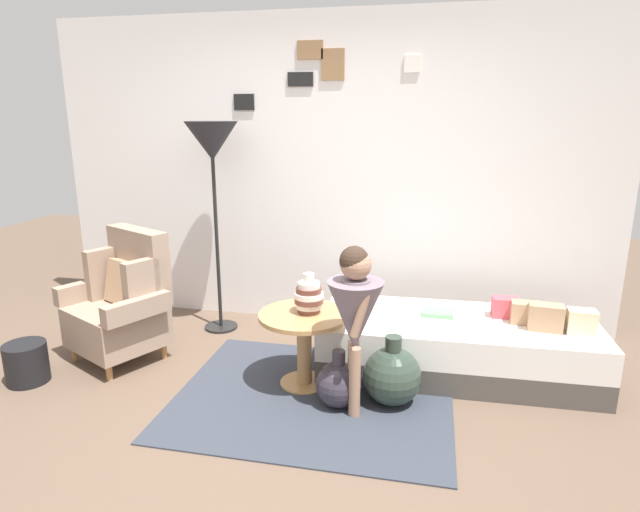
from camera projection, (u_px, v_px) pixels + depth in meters
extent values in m
plane|color=brown|center=(259.00, 442.00, 3.00)|extent=(12.00, 12.00, 0.00)
cube|color=silver|center=(327.00, 174.00, 4.51)|extent=(4.80, 0.10, 2.60)
cube|color=olive|center=(333.00, 64.00, 4.22)|extent=(0.19, 0.02, 0.24)
cube|color=#9F9F94|center=(333.00, 64.00, 4.21)|extent=(0.15, 0.01, 0.19)
cube|color=olive|center=(310.00, 50.00, 4.23)|extent=(0.21, 0.02, 0.14)
cube|color=gray|center=(310.00, 50.00, 4.22)|extent=(0.16, 0.01, 0.11)
cube|color=white|center=(412.00, 64.00, 4.10)|extent=(0.12, 0.02, 0.13)
cube|color=gray|center=(412.00, 64.00, 4.09)|extent=(0.10, 0.01, 0.10)
cube|color=black|center=(244.00, 102.00, 4.44)|extent=(0.18, 0.02, 0.13)
cube|color=silver|center=(244.00, 102.00, 4.44)|extent=(0.14, 0.01, 0.10)
cube|color=black|center=(301.00, 79.00, 4.30)|extent=(0.21, 0.02, 0.11)
cube|color=#ABABA5|center=(300.00, 79.00, 4.30)|extent=(0.16, 0.01, 0.09)
cube|color=#333842|center=(314.00, 396.00, 3.48)|extent=(1.78, 1.46, 0.01)
cylinder|color=#9E7042|center=(75.00, 353.00, 3.98)|extent=(0.04, 0.04, 0.12)
cylinder|color=#9E7042|center=(109.00, 372.00, 3.69)|extent=(0.04, 0.04, 0.12)
cylinder|color=#9E7042|center=(129.00, 334.00, 4.32)|extent=(0.04, 0.04, 0.12)
cylinder|color=#9E7042|center=(164.00, 350.00, 4.02)|extent=(0.04, 0.04, 0.12)
cube|color=gray|center=(117.00, 326.00, 3.95)|extent=(0.79, 0.77, 0.30)
cube|color=gray|center=(139.00, 264.00, 4.01)|extent=(0.60, 0.40, 0.55)
cube|color=gray|center=(106.00, 273.00, 4.09)|extent=(0.21, 0.31, 0.39)
cube|color=gray|center=(145.00, 286.00, 3.78)|extent=(0.21, 0.31, 0.39)
cube|color=gray|center=(88.00, 290.00, 4.08)|extent=(0.31, 0.49, 0.14)
cube|color=gray|center=(137.00, 309.00, 3.68)|extent=(0.31, 0.49, 0.14)
cube|color=tan|center=(125.00, 283.00, 3.94)|extent=(0.40, 0.31, 0.33)
cube|color=#4C4742|center=(455.00, 360.00, 3.80)|extent=(1.92, 0.84, 0.18)
cube|color=white|center=(457.00, 334.00, 3.75)|extent=(1.92, 0.84, 0.22)
cube|color=beige|center=(581.00, 322.00, 3.46)|extent=(0.18, 0.13, 0.16)
cube|color=tan|center=(545.00, 317.00, 3.52)|extent=(0.23, 0.14, 0.18)
cube|color=tan|center=(526.00, 313.00, 3.64)|extent=(0.20, 0.13, 0.15)
cube|color=#D64C56|center=(505.00, 307.00, 3.76)|extent=(0.18, 0.12, 0.14)
cylinder|color=tan|center=(305.00, 383.00, 3.64)|extent=(0.33, 0.33, 0.02)
cylinder|color=tan|center=(304.00, 350.00, 3.58)|extent=(0.10, 0.10, 0.47)
cylinder|color=tan|center=(304.00, 316.00, 3.51)|extent=(0.61, 0.61, 0.03)
cylinder|color=brown|center=(309.00, 310.00, 3.52)|extent=(0.15, 0.15, 0.04)
cylinder|color=white|center=(309.00, 305.00, 3.52)|extent=(0.17, 0.17, 0.04)
cylinder|color=brown|center=(309.00, 300.00, 3.51)|extent=(0.19, 0.19, 0.04)
cylinder|color=white|center=(309.00, 295.00, 3.50)|extent=(0.19, 0.19, 0.04)
cylinder|color=brown|center=(309.00, 290.00, 3.49)|extent=(0.17, 0.17, 0.04)
cylinder|color=white|center=(309.00, 285.00, 3.48)|extent=(0.15, 0.15, 0.04)
cylinder|color=white|center=(309.00, 278.00, 3.47)|extent=(0.07, 0.07, 0.06)
cylinder|color=black|center=(221.00, 327.00, 4.61)|extent=(0.28, 0.28, 0.02)
cylinder|color=black|center=(216.00, 233.00, 4.39)|extent=(0.03, 0.03, 1.64)
cone|color=#232328|center=(212.00, 141.00, 4.20)|extent=(0.42, 0.42, 0.31)
cylinder|color=#A37A60|center=(355.00, 383.00, 3.20)|extent=(0.07, 0.07, 0.45)
cylinder|color=#A37A60|center=(353.00, 375.00, 3.29)|extent=(0.07, 0.07, 0.45)
cone|color=slate|center=(355.00, 316.00, 3.14)|extent=(0.34, 0.34, 0.43)
cylinder|color=slate|center=(355.00, 293.00, 3.10)|extent=(0.17, 0.17, 0.16)
cylinder|color=#A37A60|center=(361.00, 314.00, 3.01)|extent=(0.13, 0.08, 0.29)
cylinder|color=#A37A60|center=(357.00, 299.00, 3.24)|extent=(0.13, 0.08, 0.29)
sphere|color=#A37A60|center=(356.00, 265.00, 3.06)|extent=(0.18, 0.18, 0.18)
sphere|color=#38281E|center=(354.00, 261.00, 3.05)|extent=(0.17, 0.17, 0.17)
cube|color=#6DA774|center=(438.00, 313.00, 3.80)|extent=(0.23, 0.17, 0.03)
sphere|color=#332D38|center=(339.00, 385.00, 3.34)|extent=(0.29, 0.29, 0.29)
cylinder|color=#332D38|center=(339.00, 358.00, 3.29)|extent=(0.08, 0.08, 0.09)
sphere|color=#2D3D33|center=(392.00, 376.00, 3.36)|extent=(0.37, 0.37, 0.37)
cylinder|color=#2D3D33|center=(393.00, 343.00, 3.30)|extent=(0.10, 0.10, 0.09)
cylinder|color=black|center=(26.00, 363.00, 3.65)|extent=(0.28, 0.28, 0.28)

